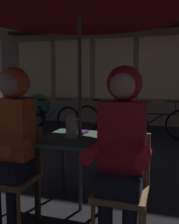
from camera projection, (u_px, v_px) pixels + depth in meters
The scene contains 14 objects.
ground_plane at pixel (80, 210), 2.60m from camera, with size 60.00×60.00×0.00m, color black.
cafe_table at pixel (80, 148), 2.52m from camera, with size 0.72×0.72×0.74m.
lantern at pixel (72, 125), 2.49m from camera, with size 0.11×0.11×0.23m.
chair_left at pixel (16, 170), 2.33m from camera, with size 0.40×0.40×0.87m.
chair_right at pixel (122, 182), 2.05m from camera, with size 0.40×0.40×0.87m.
person_left_hooded at pixel (11, 132), 2.23m from camera, with size 0.45×0.56×1.40m.
person_right_hooded at pixel (122, 140), 1.95m from camera, with size 0.45×0.56×1.40m.
shopfront_building at pixel (161, 14), 7.18m from camera, with size 10.00×0.93×6.20m.
bicycle_nearest at pixel (17, 115), 6.92m from camera, with size 1.67×0.29×0.84m.
bicycle_second at pixel (51, 118), 6.41m from camera, with size 1.65×0.40×0.84m.
bicycle_third at pixel (106, 119), 6.23m from camera, with size 1.66×0.34×0.84m.
bicycle_fourth at pixel (156, 123), 5.70m from camera, with size 1.68×0.08×0.84m.
book at pixel (77, 132), 2.71m from camera, with size 0.20×0.14×0.02m, color #661E7A.
potted_plant at pixel (39, 108), 6.86m from camera, with size 0.60×0.60×0.92m.
Camera 1 is at (0.81, -2.32, 1.29)m, focal length 41.74 mm.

